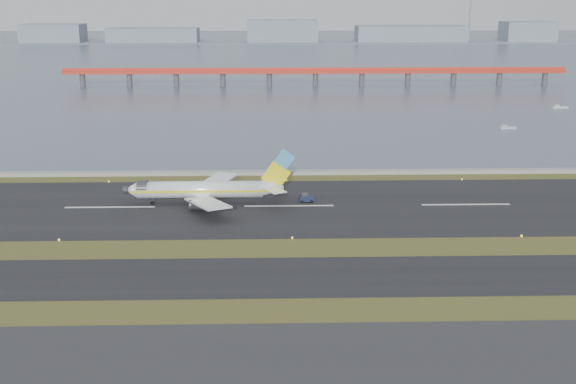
% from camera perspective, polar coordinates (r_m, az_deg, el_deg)
% --- Properties ---
extents(ground, '(1000.00, 1000.00, 0.00)m').
position_cam_1_polar(ground, '(133.33, 0.44, -4.78)').
color(ground, '#414D1B').
rests_on(ground, ground).
extents(taxiway_strip, '(1000.00, 18.00, 0.10)m').
position_cam_1_polar(taxiway_strip, '(122.11, 0.63, -6.69)').
color(taxiway_strip, black).
rests_on(taxiway_strip, ground).
extents(runway_strip, '(1000.00, 45.00, 0.10)m').
position_cam_1_polar(runway_strip, '(161.80, 0.08, -1.12)').
color(runway_strip, black).
rests_on(runway_strip, ground).
extents(seawall, '(1000.00, 2.50, 1.00)m').
position_cam_1_polar(seawall, '(190.65, -0.18, 1.56)').
color(seawall, gray).
rests_on(seawall, ground).
extents(bay_water, '(1400.00, 800.00, 1.30)m').
position_cam_1_polar(bay_water, '(586.96, -1.12, 10.81)').
color(bay_water, '#4D5A6E').
rests_on(bay_water, ground).
extents(red_pier, '(260.00, 5.00, 10.20)m').
position_cam_1_polar(red_pier, '(377.91, 2.20, 9.43)').
color(red_pier, red).
rests_on(red_pier, ground).
extents(far_shoreline, '(1400.00, 80.00, 60.50)m').
position_cam_1_polar(far_shoreline, '(746.43, -0.15, 12.24)').
color(far_shoreline, gray).
rests_on(far_shoreline, ground).
extents(airliner, '(38.52, 32.89, 12.80)m').
position_cam_1_polar(airliner, '(163.41, -6.39, 0.19)').
color(airliner, white).
rests_on(airliner, ground).
extents(pushback_tug, '(3.39, 2.17, 2.08)m').
position_cam_1_polar(pushback_tug, '(164.79, 1.43, -0.47)').
color(pushback_tug, '#161E3E').
rests_on(pushback_tug, ground).
extents(workboat_near, '(6.28, 2.81, 1.47)m').
position_cam_1_polar(workboat_near, '(267.86, 16.92, 4.89)').
color(workboat_near, '#B6B6BA').
rests_on(workboat_near, ground).
extents(workboat_far, '(6.80, 2.60, 1.62)m').
position_cam_1_polar(workboat_far, '(324.54, 20.64, 6.30)').
color(workboat_far, '#B6B6BA').
rests_on(workboat_far, ground).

